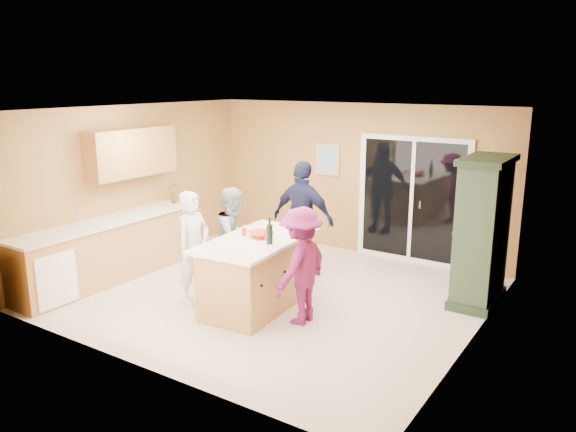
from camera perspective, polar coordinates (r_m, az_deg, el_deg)
The scene contains 22 objects.
floor at distance 8.10m, azimuth -1.29°, elevation -7.93°, with size 5.50×5.50×0.00m, color beige.
ceiling at distance 7.54m, azimuth -1.40°, elevation 10.76°, with size 5.50×5.00×0.10m, color silver.
wall_back at distance 9.84m, azimuth 6.91°, elevation 3.77°, with size 5.50×0.10×2.60m, color tan.
wall_front at distance 5.89m, azimuth -15.19°, elevation -3.47°, with size 5.50×0.10×2.60m, color tan.
wall_left at distance 9.51m, azimuth -15.18°, elevation 3.03°, with size 0.10×5.00×2.60m, color tan.
wall_right at distance 6.61m, azimuth 18.77°, elevation -1.84°, with size 0.10×5.00×2.60m, color tan.
left_cabinet_run at distance 8.83m, azimuth -18.57°, elevation -3.64°, with size 0.65×3.05×1.24m.
upper_cabinets at distance 9.16m, azimuth -15.60°, elevation 6.26°, with size 0.35×1.60×0.75m, color #BB8448.
sliding_door at distance 9.45m, azimuth 12.49°, elevation 1.58°, with size 1.90×0.07×2.10m.
framed_picture at distance 10.02m, azimuth 4.06°, elevation 5.75°, with size 0.46×0.04×0.56m.
kitchen_island at distance 7.53m, azimuth -3.15°, elevation -6.04°, with size 1.10×1.87×0.95m.
green_hutch at distance 7.95m, azimuth 19.11°, elevation -1.68°, with size 0.58×1.10×2.01m.
woman_white at distance 7.70m, azimuth -9.55°, elevation -3.19°, with size 0.56×0.37×1.55m, color silver.
woman_grey at distance 8.12m, azimuth -5.46°, elevation -2.31°, with size 0.73×0.57×1.51m, color gray.
woman_navy at distance 8.62m, azimuth 1.54°, elevation -0.30°, with size 1.05×0.44×1.79m, color #1A1D3A.
woman_magenta at distance 6.99m, azimuth 1.32°, elevation -5.07°, with size 0.96×0.55×1.48m, color #7B1A5D.
serving_bowl at distance 7.43m, azimuth -2.74°, elevation -1.88°, with size 0.32×0.32×0.08m, color red.
tulip_vase at distance 9.69m, azimuth -11.62°, elevation 2.28°, with size 0.18×0.12×0.34m, color #A31810.
tumbler_near at distance 7.54m, azimuth -4.50°, elevation -1.60°, with size 0.07×0.07×0.10m, color red.
tumbler_far at distance 7.32m, azimuth -2.17°, elevation -1.93°, with size 0.08×0.08×0.12m, color red.
wine_bottle at distance 7.11m, azimuth -1.88°, elevation -1.82°, with size 0.08×0.08×0.34m.
white_plate at distance 7.63m, azimuth 0.95°, elevation -1.68°, with size 0.22×0.22×0.02m, color white.
Camera 1 is at (4.25, -6.21, 3.00)m, focal length 35.00 mm.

